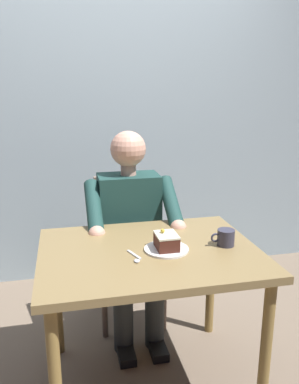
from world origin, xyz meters
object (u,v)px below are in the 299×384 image
chair (127,241)px  cake_slice (166,241)px  dining_table (149,267)px  coffee_cup (226,237)px  dessert_spoon (136,258)px  seated_person (131,230)px

chair → cake_slice: size_ratio=7.10×
dining_table → cake_slice: bearing=162.4°
coffee_cup → dessert_spoon: size_ratio=0.83×
seated_person → dessert_spoon: (0.08, 0.57, 0.09)m
seated_person → cake_slice: size_ratio=9.53×
chair → seated_person: bearing=90.0°
dining_table → coffee_cup: 0.39m
dessert_spoon → seated_person: bearing=-98.1°
cake_slice → coffee_cup: (-0.29, 0.01, -0.00)m
coffee_cup → cake_slice: bearing=-1.0°
cake_slice → dessert_spoon: 0.17m
seated_person → coffee_cup: bearing=125.1°
dining_table → coffee_cup: size_ratio=8.63×
chair → seated_person: size_ratio=0.75×
coffee_cup → dessert_spoon: bearing=7.1°
coffee_cup → seated_person: bearing=-54.9°
cake_slice → dessert_spoon: size_ratio=0.89×
coffee_cup → dining_table: bearing=-4.5°
dining_table → seated_person: seated_person is taller
chair → coffee_cup: chair is taller
dining_table → seated_person: size_ratio=0.84×
dining_table → dessert_spoon: size_ratio=7.14×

